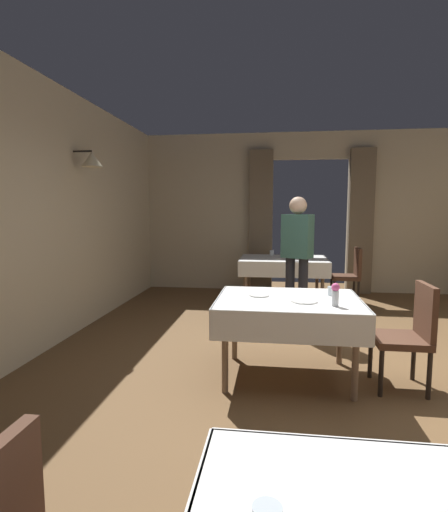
# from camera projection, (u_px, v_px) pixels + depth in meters

# --- Properties ---
(ground) EXTENTS (10.08, 10.08, 0.00)m
(ground) POSITION_uv_depth(u_px,v_px,m) (344.00, 383.00, 3.58)
(ground) COLOR brown
(wall_left) EXTENTS (0.49, 8.40, 3.00)m
(wall_left) POSITION_uv_depth(u_px,v_px,m) (8.00, 215.00, 3.82)
(wall_left) COLOR beige
(wall_left) RESTS_ON ground
(wall_back) EXTENTS (6.40, 0.27, 3.00)m
(wall_back) POSITION_uv_depth(u_px,v_px,m) (310.00, 212.00, 7.52)
(wall_back) COLOR beige
(wall_back) RESTS_ON ground
(dining_table_mid) EXTENTS (1.31, 1.02, 0.75)m
(dining_table_mid) POSITION_uv_depth(u_px,v_px,m) (288.00, 308.00, 3.63)
(dining_table_mid) COLOR #7A604C
(dining_table_mid) RESTS_ON ground
(dining_table_far) EXTENTS (1.45, 1.07, 0.75)m
(dining_table_far) POSITION_uv_depth(u_px,v_px,m) (283.00, 263.00, 6.66)
(dining_table_far) COLOR #7A604C
(dining_table_far) RESTS_ON ground
(chair_mid_right) EXTENTS (0.44, 0.44, 0.93)m
(chair_mid_right) POSITION_uv_depth(u_px,v_px,m) (410.00, 331.00, 3.41)
(chair_mid_right) COLOR black
(chair_mid_right) RESTS_ON ground
(chair_far_right) EXTENTS (0.44, 0.44, 0.93)m
(chair_far_right) POSITION_uv_depth(u_px,v_px,m) (350.00, 272.00, 6.61)
(chair_far_right) COLOR black
(chair_far_right) RESTS_ON ground
(flower_vase_mid) EXTENTS (0.07, 0.07, 0.20)m
(flower_vase_mid) POSITION_uv_depth(u_px,v_px,m) (335.00, 294.00, 3.31)
(flower_vase_mid) COLOR silver
(flower_vase_mid) RESTS_ON dining_table_mid
(glass_mid_b) EXTENTS (0.08, 0.08, 0.09)m
(glass_mid_b) POSITION_uv_depth(u_px,v_px,m) (332.00, 291.00, 3.74)
(glass_mid_b) COLOR silver
(glass_mid_b) RESTS_ON dining_table_mid
(plate_mid_c) EXTENTS (0.19, 0.19, 0.01)m
(plate_mid_c) POSITION_uv_depth(u_px,v_px,m) (259.00, 295.00, 3.73)
(plate_mid_c) COLOR white
(plate_mid_c) RESTS_ON dining_table_mid
(plate_mid_d) EXTENTS (0.24, 0.24, 0.01)m
(plate_mid_d) POSITION_uv_depth(u_px,v_px,m) (304.00, 301.00, 3.48)
(plate_mid_d) COLOR white
(plate_mid_d) RESTS_ON dining_table_mid
(plate_far_a) EXTENTS (0.22, 0.22, 0.01)m
(plate_far_a) POSITION_uv_depth(u_px,v_px,m) (295.00, 261.00, 6.24)
(plate_far_a) COLOR white
(plate_far_a) RESTS_ON dining_table_far
(glass_far_b) EXTENTS (0.08, 0.08, 0.09)m
(glass_far_b) POSITION_uv_depth(u_px,v_px,m) (293.00, 255.00, 6.79)
(glass_far_b) COLOR silver
(glass_far_b) RESTS_ON dining_table_far
(plate_far_c) EXTENTS (0.20, 0.20, 0.01)m
(plate_far_c) POSITION_uv_depth(u_px,v_px,m) (274.00, 258.00, 6.58)
(plate_far_c) COLOR white
(plate_far_c) RESTS_ON dining_table_far
(glass_far_d) EXTENTS (0.08, 0.08, 0.09)m
(glass_far_d) POSITION_uv_depth(u_px,v_px,m) (272.00, 253.00, 7.07)
(glass_far_d) COLOR silver
(glass_far_d) RESTS_ON dining_table_far
(person_waiter_by_doorway) EXTENTS (0.42, 0.36, 1.72)m
(person_waiter_by_doorway) POSITION_uv_depth(u_px,v_px,m) (297.00, 252.00, 5.03)
(person_waiter_by_doorway) COLOR black
(person_waiter_by_doorway) RESTS_ON ground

